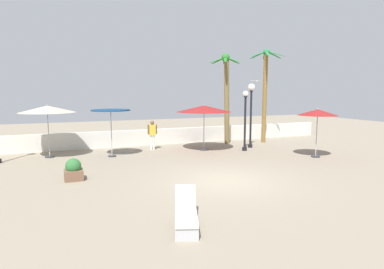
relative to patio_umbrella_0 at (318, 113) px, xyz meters
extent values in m
plane|color=gray|center=(-6.57, -2.28, -2.32)|extent=(56.00, 56.00, 0.00)
cube|color=silver|center=(-6.57, 7.20, -1.82)|extent=(25.20, 0.30, 1.00)
cylinder|color=#333338|center=(0.00, 0.00, -2.28)|extent=(0.44, 0.44, 0.08)
cylinder|color=#A5A5AD|center=(0.00, 0.00, -1.20)|extent=(0.05, 0.05, 2.25)
cone|color=maroon|center=(0.00, 0.00, 0.03)|extent=(2.04, 2.04, 0.31)
sphere|color=#99999E|center=(0.00, 0.00, 0.21)|extent=(0.08, 0.08, 0.08)
cylinder|color=#333338|center=(-4.53, 4.17, -2.28)|extent=(0.55, 0.55, 0.08)
cylinder|color=#A5A5AD|center=(-4.53, 4.17, -1.18)|extent=(0.05, 0.05, 2.29)
cone|color=maroon|center=(-4.53, 4.17, 0.11)|extent=(3.18, 3.18, 0.37)
sphere|color=#99999E|center=(-4.53, 4.17, 0.31)|extent=(0.08, 0.08, 0.08)
cylinder|color=#333338|center=(-9.83, 4.21, -2.28)|extent=(0.41, 0.41, 0.08)
cylinder|color=#A5A5AD|center=(-9.83, 4.21, -1.08)|extent=(0.05, 0.05, 2.47)
cylinder|color=navy|center=(-9.83, 4.21, 0.13)|extent=(2.01, 2.01, 0.06)
sphere|color=#99999E|center=(-9.83, 4.21, 0.23)|extent=(0.08, 0.08, 0.08)
cylinder|color=#333338|center=(-12.87, 5.24, -2.28)|extent=(0.47, 0.47, 0.08)
cylinder|color=#A5A5AD|center=(-12.87, 5.24, -1.12)|extent=(0.05, 0.05, 2.40)
cone|color=#B7AD93|center=(-12.87, 5.24, 0.20)|extent=(2.81, 2.81, 0.35)
sphere|color=#99999E|center=(-12.87, 5.24, 0.39)|extent=(0.08, 0.08, 0.08)
cylinder|color=brown|center=(0.45, 5.38, 0.66)|extent=(0.32, 0.28, 5.96)
sphere|color=#25793C|center=(0.49, 5.38, 3.64)|extent=(0.45, 0.45, 0.45)
ellipsoid|color=#25793C|center=(1.16, 5.47, 3.49)|extent=(1.33, 0.37, 0.46)
ellipsoid|color=#25793C|center=(0.80, 5.98, 3.49)|extent=(0.78, 1.26, 0.46)
ellipsoid|color=#25793C|center=(0.22, 6.00, 3.49)|extent=(0.70, 1.29, 0.46)
ellipsoid|color=#25793C|center=(-0.18, 5.26, 3.49)|extent=(1.33, 0.43, 0.46)
ellipsoid|color=#25793C|center=(0.16, 4.78, 3.49)|extent=(0.82, 1.25, 0.46)
ellipsoid|color=#25793C|center=(0.80, 4.77, 3.49)|extent=(0.78, 1.26, 0.46)
cylinder|color=brown|center=(-2.16, 5.83, 0.45)|extent=(0.45, 0.33, 5.55)
sphere|color=#247525|center=(-2.28, 5.83, 3.22)|extent=(0.52, 0.52, 0.52)
ellipsoid|color=#247525|center=(-1.73, 5.87, 3.05)|extent=(1.07, 0.27, 0.43)
ellipsoid|color=#247525|center=(-2.06, 6.34, 3.05)|extent=(0.61, 1.05, 0.43)
ellipsoid|color=#247525|center=(-2.57, 6.30, 3.05)|extent=(0.73, 1.01, 0.43)
ellipsoid|color=#247525|center=(-2.83, 5.93, 3.05)|extent=(1.08, 0.38, 0.43)
ellipsoid|color=#247525|center=(-2.55, 5.34, 3.05)|extent=(0.68, 1.03, 0.43)
ellipsoid|color=#247525|center=(-1.98, 5.37, 3.05)|extent=(0.74, 1.00, 0.43)
cylinder|color=black|center=(-2.42, 3.10, -2.22)|extent=(0.28, 0.28, 0.20)
cylinder|color=black|center=(-2.42, 3.10, -0.76)|extent=(0.12, 0.12, 3.12)
cylinder|color=black|center=(-2.42, 3.10, 0.80)|extent=(0.22, 0.22, 0.06)
sphere|color=white|center=(-2.42, 3.10, 0.97)|extent=(0.33, 0.33, 0.33)
cylinder|color=black|center=(-1.52, 3.92, -2.22)|extent=(0.28, 0.28, 0.20)
cylinder|color=black|center=(-1.52, 3.92, -0.60)|extent=(0.12, 0.12, 3.45)
cylinder|color=black|center=(-1.52, 3.92, 1.13)|extent=(0.22, 0.22, 0.06)
sphere|color=white|center=(-1.52, 3.92, 1.34)|extent=(0.43, 0.43, 0.43)
cube|color=#B7B7BC|center=(-9.84, -6.59, -2.14)|extent=(0.53, 0.23, 0.35)
cube|color=#B7B7BC|center=(-9.39, -5.37, -2.14)|extent=(0.53, 0.23, 0.35)
cube|color=silver|center=(-9.61, -5.98, -1.97)|extent=(0.99, 1.50, 0.08)
cube|color=silver|center=(-9.30, -5.12, -1.72)|extent=(0.70, 0.70, 0.48)
cylinder|color=silver|center=(-7.19, 5.44, -1.88)|extent=(0.12, 0.12, 0.87)
cylinder|color=silver|center=(-7.35, 5.46, -1.88)|extent=(0.12, 0.12, 0.87)
cube|color=gold|center=(-7.27, 5.45, -1.14)|extent=(0.38, 0.27, 0.62)
sphere|color=brown|center=(-7.27, 5.45, -0.72)|extent=(0.24, 0.24, 0.24)
cylinder|color=brown|center=(-7.03, 5.43, -1.11)|extent=(0.08, 0.08, 0.55)
cylinder|color=brown|center=(-7.51, 5.47, -1.11)|extent=(0.08, 0.08, 0.55)
ellipsoid|color=white|center=(0.77, 6.95, 1.82)|extent=(0.20, 0.34, 0.12)
sphere|color=white|center=(0.72, 7.12, 1.85)|extent=(0.10, 0.10, 0.10)
cube|color=silver|center=(0.51, 6.88, 1.84)|extent=(0.55, 0.28, 0.05)
cube|color=silver|center=(1.02, 7.03, 1.84)|extent=(0.54, 0.28, 0.13)
cube|color=brown|center=(-11.95, 0.06, -2.12)|extent=(0.70, 0.70, 0.40)
sphere|color=#2D6B33|center=(-11.95, 0.06, -1.77)|extent=(0.60, 0.60, 0.60)
camera|label=1|loc=(-12.52, -13.40, 1.13)|focal=31.23mm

